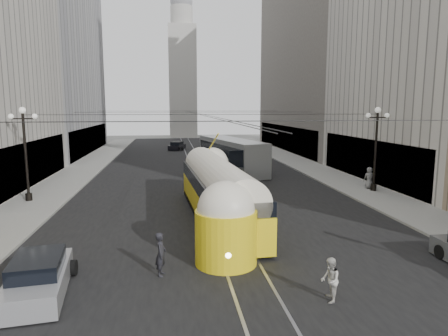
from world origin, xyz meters
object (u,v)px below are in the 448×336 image
object	(u,v)px
streetcar	(217,190)
sedan_silver	(38,277)
pedestrian_crossing_a	(161,254)
pedestrian_crossing_b	(330,280)
pedestrian_sidewalk_right	(369,178)
city_bus	(231,153)

from	to	relation	value
streetcar	sedan_silver	bearing A→B (deg)	-129.86
pedestrian_crossing_a	streetcar	bearing A→B (deg)	-14.52
pedestrian_crossing_a	sedan_silver	bearing A→B (deg)	111.89
pedestrian_crossing_b	pedestrian_sidewalk_right	size ratio (longest dim) A/B	0.90
streetcar	city_bus	distance (m)	18.17
sedan_silver	pedestrian_crossing_b	bearing A→B (deg)	-10.45
city_bus	sedan_silver	distance (m)	28.72
streetcar	pedestrian_crossing_a	bearing A→B (deg)	-112.02
city_bus	pedestrian_crossing_a	size ratio (longest dim) A/B	7.72
streetcar	pedestrian_crossing_a	size ratio (longest dim) A/B	9.44
sedan_silver	pedestrian_crossing_b	world-z (taller)	pedestrian_crossing_b
pedestrian_sidewalk_right	pedestrian_crossing_a	bearing A→B (deg)	53.15
city_bus	pedestrian_sidewalk_right	xyz separation A→B (m)	(9.30, -11.35, -0.80)
pedestrian_crossing_b	pedestrian_sidewalk_right	bearing A→B (deg)	164.52
sedan_silver	pedestrian_crossing_b	size ratio (longest dim) A/B	3.02
streetcar	sedan_silver	distance (m)	11.45
pedestrian_crossing_b	sedan_silver	bearing A→B (deg)	-84.96
pedestrian_crossing_a	pedestrian_crossing_b	world-z (taller)	pedestrian_crossing_a
streetcar	pedestrian_crossing_a	xyz separation A→B (m)	(-3.10, -7.67, -0.88)
pedestrian_crossing_a	pedestrian_crossing_b	xyz separation A→B (m)	(5.68, -2.90, -0.10)
city_bus	sedan_silver	world-z (taller)	city_bus
sedan_silver	pedestrian_sidewalk_right	size ratio (longest dim) A/B	2.70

